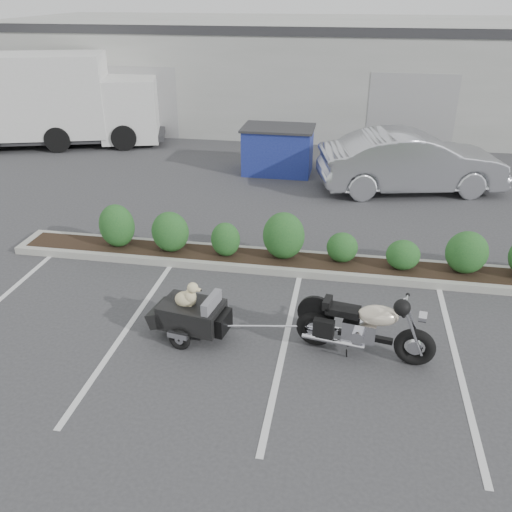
% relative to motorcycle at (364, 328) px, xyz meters
% --- Properties ---
extents(ground, '(90.00, 90.00, 0.00)m').
position_rel_motorcycle_xyz_m(ground, '(-2.43, 0.62, -0.50)').
color(ground, '#38383A').
rests_on(ground, ground).
extents(planter_kerb, '(12.00, 1.00, 0.15)m').
position_rel_motorcycle_xyz_m(planter_kerb, '(-1.43, 2.82, -0.43)').
color(planter_kerb, '#9E9E93').
rests_on(planter_kerb, ground).
extents(building, '(26.00, 10.00, 4.00)m').
position_rel_motorcycle_xyz_m(building, '(-2.43, 17.62, 1.50)').
color(building, '#9EA099').
rests_on(building, ground).
extents(motorcycle, '(2.18, 0.86, 1.25)m').
position_rel_motorcycle_xyz_m(motorcycle, '(0.00, 0.00, 0.00)').
color(motorcycle, black).
rests_on(motorcycle, ground).
extents(pet_trailer, '(1.76, 1.00, 1.04)m').
position_rel_motorcycle_xyz_m(pet_trailer, '(-2.78, 0.03, -0.06)').
color(pet_trailer, black).
rests_on(pet_trailer, ground).
extents(sedan, '(5.36, 2.88, 1.68)m').
position_rel_motorcycle_xyz_m(sedan, '(1.29, 8.05, 0.34)').
color(sedan, silver).
rests_on(sedan, ground).
extents(dumpster, '(2.18, 1.50, 1.43)m').
position_rel_motorcycle_xyz_m(dumpster, '(-2.62, 9.08, 0.22)').
color(dumpster, navy).
rests_on(dumpster, ground).
extents(delivery_truck, '(7.25, 4.08, 3.16)m').
position_rel_motorcycle_xyz_m(delivery_truck, '(-10.67, 11.12, 1.02)').
color(delivery_truck, silver).
rests_on(delivery_truck, ground).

